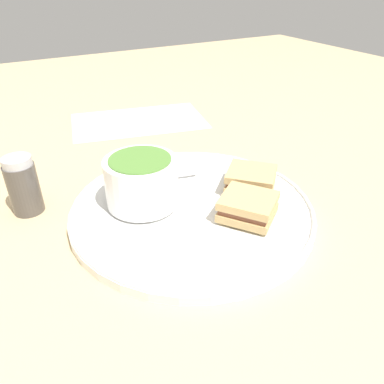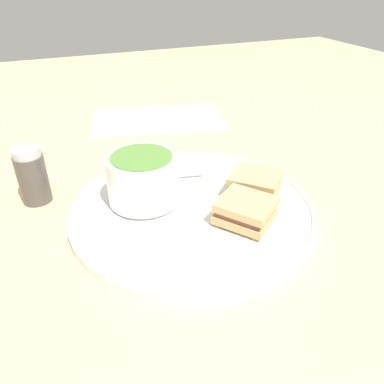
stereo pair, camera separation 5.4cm
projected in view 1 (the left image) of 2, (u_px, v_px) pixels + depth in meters
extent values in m
plane|color=#D1B27F|center=(192.00, 213.00, 0.56)|extent=(2.40, 2.40, 0.00)
cylinder|color=white|center=(192.00, 210.00, 0.56)|extent=(0.36, 0.36, 0.01)
torus|color=white|center=(192.00, 205.00, 0.56)|extent=(0.36, 0.36, 0.01)
cylinder|color=white|center=(143.00, 200.00, 0.56)|extent=(0.06, 0.06, 0.01)
cylinder|color=white|center=(142.00, 182.00, 0.54)|extent=(0.11, 0.11, 0.07)
cylinder|color=#568938|center=(140.00, 161.00, 0.52)|extent=(0.09, 0.09, 0.01)
cube|color=silver|center=(172.00, 177.00, 0.62)|extent=(0.02, 0.08, 0.00)
ellipsoid|color=silver|center=(139.00, 180.00, 0.61)|extent=(0.03, 0.04, 0.01)
cube|color=tan|center=(247.00, 212.00, 0.53)|extent=(0.10, 0.10, 0.01)
cube|color=brown|center=(248.00, 207.00, 0.52)|extent=(0.09, 0.09, 0.01)
cube|color=tan|center=(249.00, 201.00, 0.51)|extent=(0.10, 0.10, 0.01)
cube|color=tan|center=(250.00, 185.00, 0.59)|extent=(0.10, 0.10, 0.01)
cube|color=brown|center=(251.00, 179.00, 0.58)|extent=(0.09, 0.09, 0.01)
cube|color=tan|center=(251.00, 174.00, 0.58)|extent=(0.10, 0.10, 0.01)
cylinder|color=#4C4742|center=(24.00, 189.00, 0.55)|extent=(0.04, 0.04, 0.08)
cylinder|color=#B7B7BC|center=(17.00, 162.00, 0.53)|extent=(0.04, 0.04, 0.01)
cube|color=white|center=(139.00, 121.00, 0.89)|extent=(0.25, 0.34, 0.00)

